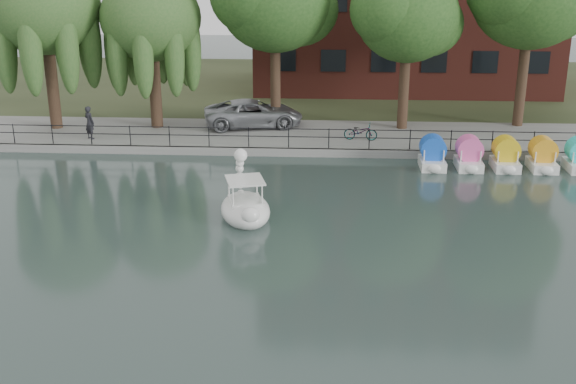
# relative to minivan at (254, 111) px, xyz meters

# --- Properties ---
(ground_plane) EXTENTS (120.00, 120.00, 0.00)m
(ground_plane) POSITION_rel_minivan_xyz_m (2.17, -17.32, -1.26)
(ground_plane) COLOR #3C504B
(promenade) EXTENTS (40.00, 6.00, 0.40)m
(promenade) POSITION_rel_minivan_xyz_m (2.17, -1.32, -1.06)
(promenade) COLOR gray
(promenade) RESTS_ON ground_plane
(kerb) EXTENTS (40.00, 0.25, 0.40)m
(kerb) POSITION_rel_minivan_xyz_m (2.17, -4.27, -1.06)
(kerb) COLOR gray
(kerb) RESTS_ON ground_plane
(land_strip) EXTENTS (60.00, 22.00, 0.36)m
(land_strip) POSITION_rel_minivan_xyz_m (2.17, 12.68, -1.08)
(land_strip) COLOR #47512D
(land_strip) RESTS_ON ground_plane
(railing) EXTENTS (32.00, 0.05, 1.00)m
(railing) POSITION_rel_minivan_xyz_m (2.17, -4.07, -0.12)
(railing) COLOR black
(railing) RESTS_ON promenade
(willow_left) EXTENTS (5.88, 5.88, 9.01)m
(willow_left) POSITION_rel_minivan_xyz_m (-10.83, -0.82, 5.61)
(willow_left) COLOR #473323
(willow_left) RESTS_ON promenade
(willow_mid) EXTENTS (5.32, 5.32, 8.15)m
(willow_mid) POSITION_rel_minivan_xyz_m (-5.33, -0.32, 4.99)
(willow_mid) COLOR #473323
(willow_mid) RESTS_ON promenade
(broadleaf_center) EXTENTS (6.00, 6.00, 9.25)m
(broadleaf_center) POSITION_rel_minivan_xyz_m (1.17, 0.68, 5.80)
(broadleaf_center) COLOR #473323
(broadleaf_center) RESTS_ON promenade
(broadleaf_right) EXTENTS (5.40, 5.40, 8.32)m
(broadleaf_right) POSITION_rel_minivan_xyz_m (8.17, 0.18, 5.13)
(broadleaf_right) COLOR #473323
(broadleaf_right) RESTS_ON promenade
(minivan) EXTENTS (4.13, 6.66, 1.72)m
(minivan) POSITION_rel_minivan_xyz_m (0.00, 0.00, 0.00)
(minivan) COLOR gray
(minivan) RESTS_ON promenade
(bicycle) EXTENTS (0.78, 1.78, 1.00)m
(bicycle) POSITION_rel_minivan_xyz_m (5.80, -2.47, -0.36)
(bicycle) COLOR gray
(bicycle) RESTS_ON promenade
(pedestrian) EXTENTS (0.86, 0.81, 1.98)m
(pedestrian) POSITION_rel_minivan_xyz_m (-8.22, -3.01, 0.13)
(pedestrian) COLOR black
(pedestrian) RESTS_ON promenade
(swan_boat) EXTENTS (2.59, 3.37, 2.53)m
(swan_boat) POSITION_rel_minivan_xyz_m (0.97, -12.73, -0.71)
(swan_boat) COLOR white
(swan_boat) RESTS_ON ground_plane
(pedal_boat_row) EXTENTS (7.95, 1.70, 1.40)m
(pedal_boat_row) POSITION_rel_minivan_xyz_m (12.46, -5.77, -0.65)
(pedal_boat_row) COLOR white
(pedal_boat_row) RESTS_ON ground_plane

